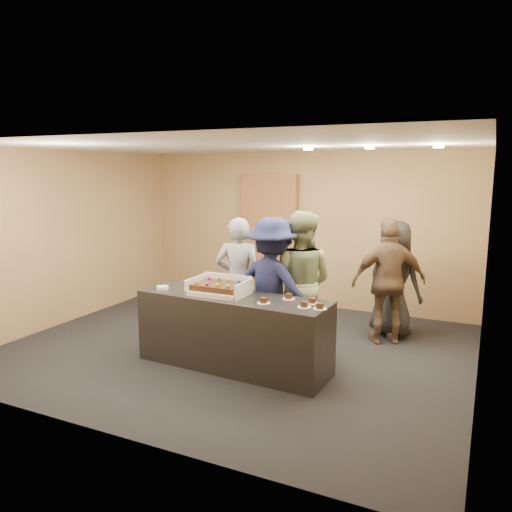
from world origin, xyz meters
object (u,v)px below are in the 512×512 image
Objects in this scene: sheet_cake at (219,286)px; person_server_grey at (239,281)px; person_brown_extra at (389,281)px; person_dark_suit at (394,279)px; cake_box at (220,290)px; serving_counter at (233,332)px; storage_cabinet at (269,239)px; plate_stack at (163,288)px; person_sage_man at (300,283)px; person_navy_man at (272,288)px.

person_server_grey is (-0.16, 0.83, -0.11)m from sheet_cake.
person_brown_extra is 1.04× the size of person_dark_suit.
cake_box is at bearing 16.04° from person_brown_extra.
storage_cabinet reaches higher than serving_counter.
person_dark_suit reaches higher than plate_stack.
person_sage_man is at bearing 30.94° from plate_stack.
serving_counter is 3.44× the size of cake_box.
person_dark_suit is (1.26, 1.52, -0.06)m from person_navy_man.
person_server_grey is at bearing 101.41° from cake_box.
plate_stack is 0.09× the size of person_brown_extra.
person_server_grey reaches higher than person_dark_suit.
cake_box reaches higher than sheet_cake.
person_navy_man is at bearing 71.67° from person_dark_suit.
cake_box is 1.17× the size of sheet_cake.
person_sage_man is (0.74, 0.83, -0.05)m from sheet_cake.
person_server_grey is (-0.35, 0.83, 0.43)m from serving_counter.
person_navy_man is at bearing -65.31° from storage_cabinet.
storage_cabinet is 2.60m from person_sage_man.
person_sage_man is (0.74, 0.81, -0.00)m from cake_box.
storage_cabinet is 3.33× the size of cake_box.
person_brown_extra is at bearing 50.90° from serving_counter.
person_navy_man is at bearing 49.30° from sheet_cake.
storage_cabinet is at bearing 87.75° from plate_stack.
person_dark_suit is (1.89, 1.23, -0.04)m from person_server_grey.
sheet_cake is 0.32× the size of person_sage_man.
storage_cabinet is at bearing 108.88° from serving_counter.
sheet_cake is 2.70m from person_dark_suit.
storage_cabinet is at bearing -56.78° from person_brown_extra.
plate_stack is at bearing -174.29° from sheet_cake.
serving_counter is 1.03× the size of storage_cabinet.
storage_cabinet reaches higher than plate_stack.
serving_counter is at bearing 74.66° from person_dark_suit.
storage_cabinet is 3.06m from cake_box.
plate_stack is (-0.78, -0.08, -0.08)m from sheet_cake.
plate_stack is at bearing -172.33° from serving_counter.
cake_box is at bearing -77.49° from storage_cabinet.
storage_cabinet reaches higher than sheet_cake.
plate_stack is 0.08× the size of person_sage_man.
cake_box is 4.61× the size of plate_stack.
person_navy_man is at bearing 65.99° from serving_counter.
person_server_grey reaches higher than person_brown_extra.
person_brown_extra is (1.26, 1.15, -0.03)m from person_navy_man.
storage_cabinet reaches higher than person_dark_suit.
person_navy_man is 1.08× the size of person_dark_suit.
sheet_cake is at bearing 71.41° from person_dark_suit.
storage_cabinet is at bearing -56.91° from person_navy_man.
serving_counter is 1.36× the size of person_server_grey.
person_navy_man is (-0.27, -0.29, -0.03)m from person_sage_man.
storage_cabinet is 2.59m from person_dark_suit.
sheet_cake is at bearing -77.60° from storage_cabinet.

